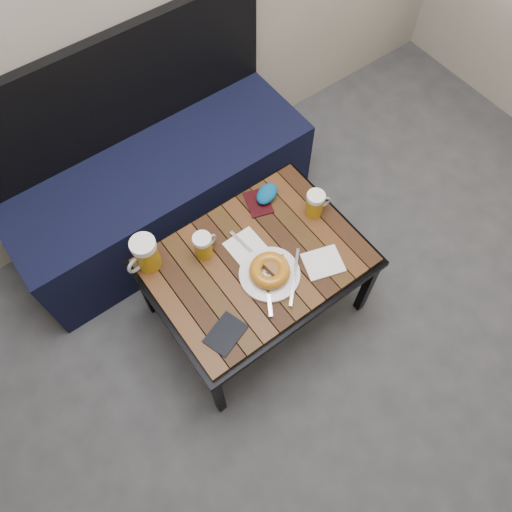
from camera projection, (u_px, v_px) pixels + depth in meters
room_shell at (512, 123)px, 0.56m from camera, size 4.00×4.00×4.00m
bench at (160, 185)px, 2.34m from camera, size 1.40×0.50×0.95m
cafe_table at (256, 265)px, 1.97m from camera, size 0.84×0.62×0.47m
beer_mug_left at (145, 254)px, 1.85m from camera, size 0.15×0.11×0.16m
beer_mug_centre at (203, 245)px, 1.89m from camera, size 0.11×0.08×0.12m
beer_mug_right at (315, 204)px, 1.98m from camera, size 0.11×0.08×0.12m
plate_pie at (273, 267)px, 1.89m from camera, size 0.19×0.19×0.05m
plate_bagel at (270, 272)px, 1.87m from camera, size 0.27×0.27×0.06m
napkin_left at (246, 247)px, 1.95m from camera, size 0.14×0.18×0.01m
napkin_right at (323, 263)px, 1.91m from camera, size 0.18×0.16×0.01m
passport_navy at (226, 334)px, 1.78m from camera, size 0.17×0.14×0.01m
passport_burgundy at (258, 203)px, 2.05m from camera, size 0.13×0.15×0.01m
knit_pouch at (267, 194)px, 2.05m from camera, size 0.13×0.11×0.05m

